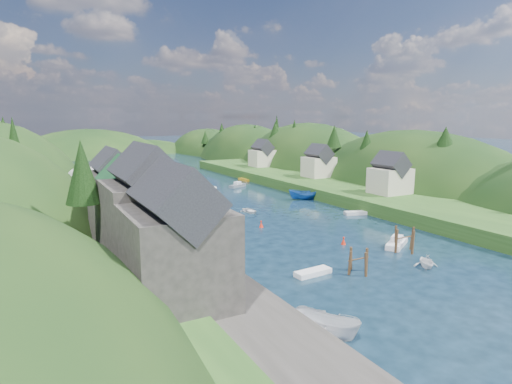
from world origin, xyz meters
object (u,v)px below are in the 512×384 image
channel_buoy_near (344,241)px  channel_buoy_far (261,224)px  piling_cluster_far (404,242)px  piling_cluster_near (358,264)px

channel_buoy_near → channel_buoy_far: 14.63m
piling_cluster_far → channel_buoy_far: (-10.42, 19.68, -0.80)m
piling_cluster_far → channel_buoy_far: bearing=117.9°
channel_buoy_far → piling_cluster_near: bearing=-90.8°
piling_cluster_near → channel_buoy_near: 10.93m
channel_buoy_near → piling_cluster_far: bearing=-50.6°
piling_cluster_far → channel_buoy_near: size_ratio=3.36×
piling_cluster_near → channel_buoy_near: size_ratio=3.03×
channel_buoy_far → piling_cluster_far: bearing=-62.1°
channel_buoy_near → channel_buoy_far: (-5.42, 13.59, 0.00)m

